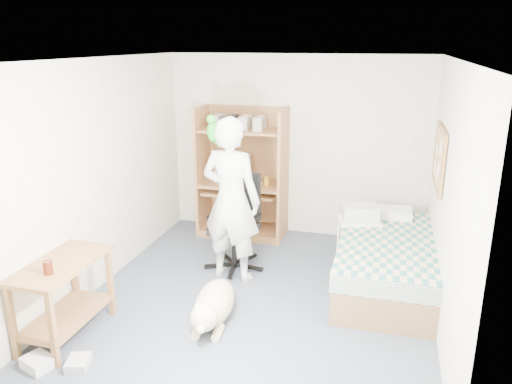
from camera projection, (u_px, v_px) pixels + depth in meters
floor at (260, 296)px, 5.43m from camera, size 4.00×4.00×0.00m
wall_back at (297, 147)px, 6.92m from camera, size 3.60×0.02×2.50m
wall_right at (448, 200)px, 4.62m from camera, size 0.02×4.00×2.50m
wall_left at (103, 174)px, 5.52m from camera, size 0.02×4.00×2.50m
ceiling at (260, 59)px, 4.70m from camera, size 3.60×4.00×0.02m
computer_hutch at (243, 178)px, 6.97m from camera, size 1.20×0.63×1.80m
bed at (386, 262)px, 5.59m from camera, size 1.02×2.02×0.66m
side_desk at (63, 288)px, 4.57m from camera, size 0.50×1.00×0.75m
corkboard at (439, 158)px, 5.40m from camera, size 0.04×0.94×0.66m
office_chair at (237, 235)px, 6.05m from camera, size 0.64×0.64×1.14m
person at (231, 200)px, 5.60m from camera, size 0.76×0.56×1.90m
parrot at (213, 130)px, 5.43m from camera, size 0.14×0.24×0.38m
dog at (214, 304)px, 4.89m from camera, size 0.45×1.14×0.43m
printer_cart at (358, 234)px, 6.10m from camera, size 0.57×0.50×0.59m
printer at (360, 212)px, 6.02m from camera, size 0.49×0.42×0.18m
crt_monitor at (233, 168)px, 6.98m from camera, size 0.43×0.45×0.36m
keyboard at (243, 192)px, 6.86m from camera, size 0.47×0.21×0.03m
pencil_cup at (267, 181)px, 6.80m from camera, size 0.08×0.08×0.12m
drink_glass at (48, 267)px, 4.26m from camera, size 0.08×0.08×0.12m
floor_box_a at (38, 363)px, 4.23m from camera, size 0.30×0.27×0.10m
floor_box_b at (78, 363)px, 4.24m from camera, size 0.24×0.26×0.08m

